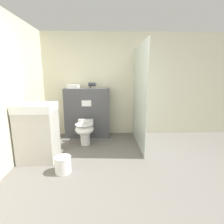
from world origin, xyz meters
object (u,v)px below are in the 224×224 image
sink_vanity (38,132)px  waste_bin (63,165)px  toilet (85,130)px  hair_drier (92,84)px

sink_vanity → waste_bin: sink_vanity is taller
toilet → hair_drier: size_ratio=2.76×
toilet → waste_bin: 1.13m
hair_drier → waste_bin: (-0.35, -1.66, -1.15)m
toilet → sink_vanity: 0.99m
sink_vanity → hair_drier: hair_drier is taller
hair_drier → toilet: bearing=-103.7°
sink_vanity → waste_bin: bearing=-40.6°
hair_drier → waste_bin: hair_drier is taller
toilet → sink_vanity: (-0.74, -0.64, 0.18)m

